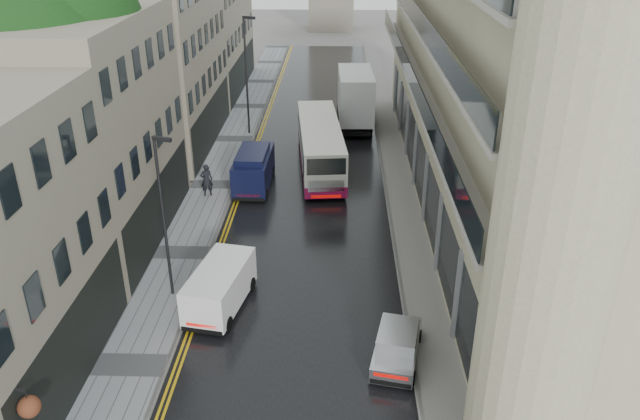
# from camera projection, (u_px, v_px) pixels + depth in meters

# --- Properties ---
(road) EXTENTS (9.00, 85.00, 0.02)m
(road) POSITION_uv_depth(u_px,v_px,m) (310.00, 187.00, 37.75)
(road) COLOR black
(road) RESTS_ON ground
(left_sidewalk) EXTENTS (2.70, 85.00, 0.12)m
(left_sidewalk) POSITION_uv_depth(u_px,v_px,m) (214.00, 185.00, 37.89)
(left_sidewalk) COLOR gray
(left_sidewalk) RESTS_ON ground
(right_sidewalk) EXTENTS (1.80, 85.00, 0.12)m
(right_sidewalk) POSITION_uv_depth(u_px,v_px,m) (399.00, 187.00, 37.58)
(right_sidewalk) COLOR slate
(right_sidewalk) RESTS_ON ground
(old_shop_row) EXTENTS (4.50, 56.00, 12.00)m
(old_shop_row) POSITION_uv_depth(u_px,v_px,m) (155.00, 78.00, 37.63)
(old_shop_row) COLOR gray
(old_shop_row) RESTS_ON ground
(modern_block) EXTENTS (8.00, 40.00, 14.00)m
(modern_block) POSITION_uv_depth(u_px,v_px,m) (502.00, 81.00, 33.06)
(modern_block) COLOR beige
(modern_block) RESTS_ON ground
(tree_near) EXTENTS (10.56, 10.56, 13.89)m
(tree_near) POSITION_uv_depth(u_px,v_px,m) (27.00, 111.00, 28.31)
(tree_near) COLOR black
(tree_near) RESTS_ON ground
(tree_far) EXTENTS (9.24, 9.24, 12.46)m
(tree_far) POSITION_uv_depth(u_px,v_px,m) (125.00, 63.00, 40.30)
(tree_far) COLOR black
(tree_far) RESTS_ON ground
(cream_bus) EXTENTS (3.47, 10.99, 2.95)m
(cream_bus) POSITION_uv_depth(u_px,v_px,m) (304.00, 164.00, 37.10)
(cream_bus) COLOR white
(cream_bus) RESTS_ON road
(white_lorry) EXTENTS (2.75, 8.32, 4.32)m
(white_lorry) POSITION_uv_depth(u_px,v_px,m) (341.00, 105.00, 45.83)
(white_lorry) COLOR white
(white_lorry) RESTS_ON road
(silver_hatchback) EXTENTS (2.20, 3.73, 1.31)m
(silver_hatchback) POSITION_uv_depth(u_px,v_px,m) (373.00, 363.00, 22.19)
(silver_hatchback) COLOR #A5A4A9
(silver_hatchback) RESTS_ON road
(white_van) EXTENTS (2.58, 4.51, 1.92)m
(white_van) POSITION_uv_depth(u_px,v_px,m) (187.00, 305.00, 24.88)
(white_van) COLOR white
(white_van) RESTS_ON road
(navy_van) EXTENTS (2.05, 4.92, 2.49)m
(navy_van) POSITION_uv_depth(u_px,v_px,m) (234.00, 178.00, 35.75)
(navy_van) COLOR black
(navy_van) RESTS_ON road
(pedestrian) EXTENTS (0.82, 0.66, 1.94)m
(pedestrian) POSITION_uv_depth(u_px,v_px,m) (207.00, 180.00, 35.99)
(pedestrian) COLOR black
(pedestrian) RESTS_ON left_sidewalk
(lamp_post_near) EXTENTS (0.83, 0.41, 7.19)m
(lamp_post_near) POSITION_uv_depth(u_px,v_px,m) (164.00, 220.00, 25.61)
(lamp_post_near) COLOR black
(lamp_post_near) RESTS_ON left_sidewalk
(lamp_post_far) EXTENTS (0.96, 0.52, 8.39)m
(lamp_post_far) POSITION_uv_depth(u_px,v_px,m) (246.00, 77.00, 44.65)
(lamp_post_far) COLOR black
(lamp_post_far) RESTS_ON left_sidewalk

